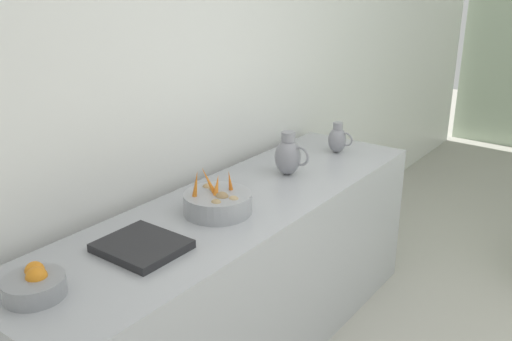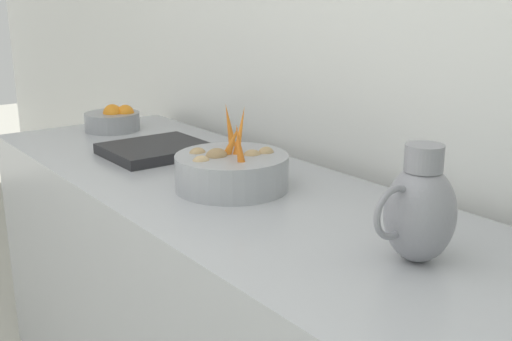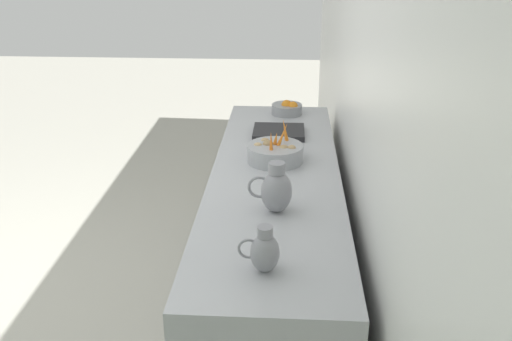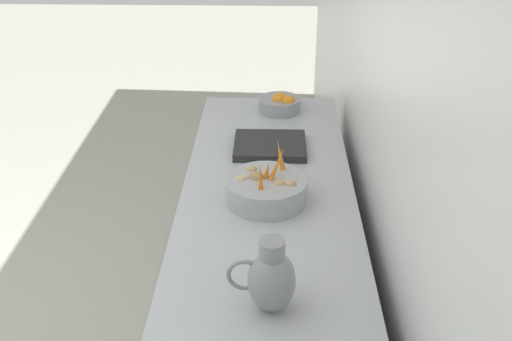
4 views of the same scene
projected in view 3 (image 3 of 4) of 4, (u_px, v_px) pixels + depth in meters
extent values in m
plane|color=#ADAA9E|center=(28.00, 320.00, 3.43)|extent=(15.49, 15.49, 0.00)
cube|color=white|center=(382.00, 96.00, 2.49)|extent=(0.10, 8.54, 3.00)
cube|color=#ADAFB5|center=(274.00, 243.00, 3.38)|extent=(0.73, 2.63, 0.92)
cylinder|color=#9EA0A5|center=(275.00, 153.00, 3.34)|extent=(0.33, 0.33, 0.10)
torus|color=#9EA0A5|center=(275.00, 160.00, 3.35)|extent=(0.19, 0.19, 0.01)
cone|color=orange|center=(271.00, 143.00, 3.24)|extent=(0.03, 0.05, 0.13)
cone|color=orange|center=(285.00, 132.00, 3.38)|extent=(0.06, 0.03, 0.17)
cone|color=orange|center=(276.00, 140.00, 3.30)|extent=(0.05, 0.08, 0.12)
cone|color=orange|center=(282.00, 136.00, 3.31)|extent=(0.09, 0.07, 0.17)
ellipsoid|color=tan|center=(284.00, 148.00, 3.29)|extent=(0.06, 0.05, 0.04)
ellipsoid|color=tan|center=(265.00, 141.00, 3.40)|extent=(0.05, 0.04, 0.04)
ellipsoid|color=tan|center=(258.00, 146.00, 3.33)|extent=(0.05, 0.04, 0.04)
ellipsoid|color=tan|center=(292.00, 148.00, 3.28)|extent=(0.05, 0.04, 0.04)
ellipsoid|color=#9E7F56|center=(268.00, 144.00, 3.33)|extent=(0.07, 0.06, 0.05)
cylinder|color=gray|center=(287.00, 109.00, 4.22)|extent=(0.22, 0.22, 0.07)
sphere|color=orange|center=(293.00, 106.00, 4.17)|extent=(0.07, 0.07, 0.07)
sphere|color=orange|center=(287.00, 105.00, 4.19)|extent=(0.08, 0.08, 0.08)
ellipsoid|color=gray|center=(276.00, 191.00, 2.71)|extent=(0.15, 0.15, 0.21)
cylinder|color=gray|center=(277.00, 168.00, 2.67)|extent=(0.08, 0.08, 0.06)
torus|color=gray|center=(259.00, 187.00, 2.71)|extent=(0.11, 0.01, 0.11)
ellipsoid|color=gray|center=(265.00, 253.00, 2.24)|extent=(0.12, 0.12, 0.16)
cylinder|color=gray|center=(265.00, 232.00, 2.20)|extent=(0.06, 0.06, 0.04)
torus|color=gray|center=(249.00, 249.00, 2.24)|extent=(0.09, 0.01, 0.09)
cube|color=#232326|center=(279.00, 132.00, 3.79)|extent=(0.34, 0.30, 0.04)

